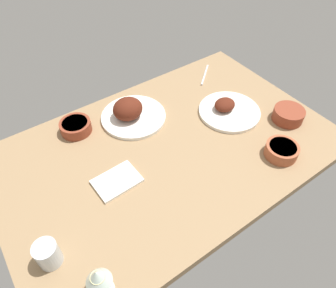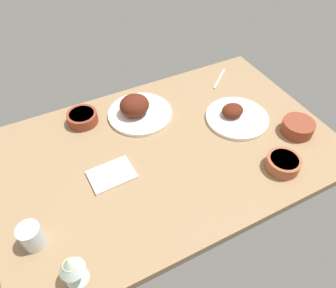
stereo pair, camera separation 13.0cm
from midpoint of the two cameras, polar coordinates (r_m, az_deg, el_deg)
dining_table at (r=132.67cm, az=2.80°, el=-1.33°), size 140.00×90.00×4.00cm
plate_center_main at (r=147.47cm, az=14.80°, el=4.87°), size 28.63×28.63×6.72cm
plate_near_viewer at (r=143.40cm, az=-3.11°, el=6.25°), size 29.63×29.63×10.78cm
bowl_soup at (r=149.23cm, az=25.02°, el=2.76°), size 13.77×13.77×5.75cm
bowl_sauce at (r=143.81cm, az=-12.94°, el=4.64°), size 13.49×13.49×5.09cm
bowl_potatoes at (r=132.22cm, az=23.01°, el=-3.36°), size 13.33×13.33×5.18cm
wine_glass at (r=95.70cm, az=-13.51°, el=-21.10°), size 7.60×7.60×14.00cm
water_tumbler at (r=109.41cm, az=-20.54°, el=-15.74°), size 7.49×7.49×9.11cm
folded_napkin at (r=121.95cm, az=-7.30°, el=-5.76°), size 17.60×12.85×1.20cm
fork_loose at (r=171.04cm, az=11.60°, el=11.57°), size 14.75×12.63×0.80cm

